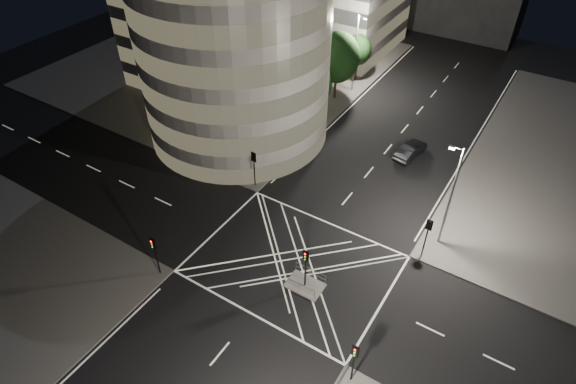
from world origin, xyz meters
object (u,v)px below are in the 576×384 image
Objects in this scene: street_lamp_left_far at (356,51)px; traffic_signal_nr at (354,357)px; traffic_signal_nl at (154,249)px; traffic_signal_island at (306,262)px; traffic_signal_fl at (254,163)px; sedan at (411,150)px; street_lamp_right_far at (451,195)px; street_lamp_left_near at (277,114)px; traffic_signal_fr at (428,231)px; central_island at (305,285)px.

traffic_signal_nr is at bearing -63.64° from street_lamp_left_far.
traffic_signal_island is (10.80, 5.30, 0.00)m from traffic_signal_nl.
traffic_signal_fl is at bearing 142.31° from traffic_signal_nr.
traffic_signal_fl is 0.85× the size of sedan.
street_lamp_left_far is at bearing 131.94° from street_lamp_right_far.
traffic_signal_fl is at bearing -83.03° from street_lamp_left_near.
traffic_signal_fl is 1.00× the size of traffic_signal_nr.
traffic_signal_nr is at bearing -90.00° from traffic_signal_fr.
traffic_signal_nr is at bearing 111.88° from sedan.
traffic_signal_nr is at bearing 0.00° from traffic_signal_nl.
street_lamp_right_far is (18.24, 2.20, 2.63)m from traffic_signal_fl.
sedan is at bearing 49.53° from traffic_signal_fl.
sedan is (-6.29, 13.26, -2.13)m from traffic_signal_fr.
street_lamp_right_far is (18.87, -3.00, 0.00)m from street_lamp_left_near.
traffic_signal_nl and traffic_signal_island have the same top height.
street_lamp_left_near is (-11.44, 13.50, 5.47)m from central_island.
street_lamp_right_far is 2.11× the size of sedan.
traffic_signal_nr is at bearing -45.87° from street_lamp_left_near.
traffic_signal_island is at bearing -125.30° from street_lamp_right_far.
street_lamp_left_far is at bearing 91.57° from traffic_signal_fl.
central_island is at bearing -129.33° from traffic_signal_fr.
traffic_signal_nl is 29.22m from sedan.
sedan is (11.95, -9.94, -4.76)m from street_lamp_left_far.
traffic_signal_fl and traffic_signal_island have the same top height.
street_lamp_left_far is at bearing 109.95° from traffic_signal_island.
traffic_signal_fl is 0.40× the size of street_lamp_left_far.
traffic_signal_nl is at bearing 180.00° from traffic_signal_nr.
street_lamp_left_far reaches higher than traffic_signal_island.
traffic_signal_fr reaches higher than sedan.
traffic_signal_nl is 0.85× the size of sedan.
street_lamp_left_far is (-11.44, 31.50, 2.63)m from traffic_signal_island.
traffic_signal_fl is 18.55m from street_lamp_right_far.
traffic_signal_fr is 0.85× the size of sedan.
street_lamp_left_far is (-11.44, 31.50, 5.47)m from central_island.
street_lamp_left_near is at bearing 96.97° from traffic_signal_fl.
traffic_signal_fl is at bearing 90.00° from traffic_signal_nl.
central_island is at bearing 97.34° from sedan.
traffic_signal_island is at bearing 26.14° from traffic_signal_nl.
street_lamp_left_far reaches higher than traffic_signal_fl.
street_lamp_right_far is at bearing 87.70° from traffic_signal_nr.
street_lamp_left_near is (-11.44, 13.50, 2.63)m from traffic_signal_island.
street_lamp_left_far is 28.23m from street_lamp_right_far.
traffic_signal_nl is 1.00× the size of traffic_signal_nr.
traffic_signal_fl and traffic_signal_fr have the same top height.
street_lamp_left_far and street_lamp_right_far have the same top height.
street_lamp_right_far is at bearing 54.70° from traffic_signal_island.
traffic_signal_fr and traffic_signal_island have the same top height.
traffic_signal_fl is at bearing 142.46° from traffic_signal_island.
traffic_signal_fl is 0.40× the size of street_lamp_left_near.
traffic_signal_nl is 18.99m from street_lamp_left_near.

